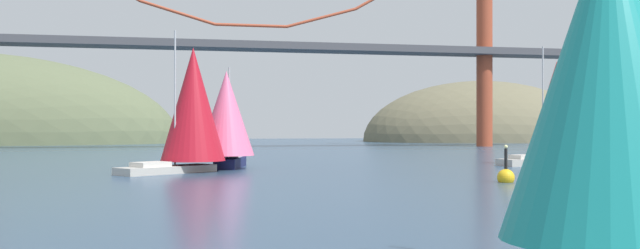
% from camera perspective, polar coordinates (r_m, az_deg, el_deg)
% --- Properties ---
extents(ground_plane, '(360.00, 360.00, 0.00)m').
position_cam_1_polar(ground_plane, '(22.54, 23.93, -9.26)').
color(ground_plane, '#2D4760').
extents(headland_right, '(57.71, 44.00, 28.86)m').
position_cam_1_polar(headland_right, '(169.58, 13.22, -1.35)').
color(headland_right, '#6B664C').
rests_on(headland_right, ground_plane).
extents(suspension_bridge, '(118.89, 6.00, 40.61)m').
position_cam_1_polar(suspension_bridge, '(114.67, -5.70, 7.26)').
color(suspension_bridge, '#A34228').
rests_on(suspension_bridge, ground_plane).
extents(sailboat_crimson_sail, '(9.47, 8.33, 10.94)m').
position_cam_1_polar(sailboat_crimson_sail, '(55.03, -10.56, 1.43)').
color(sailboat_crimson_sail, '#B7B2A8').
rests_on(sailboat_crimson_sail, ground_plane).
extents(sailboat_scarlet_sail, '(9.27, 6.22, 10.90)m').
position_cam_1_polar(sailboat_scarlet_sail, '(67.35, 18.92, 1.09)').
color(sailboat_scarlet_sail, '#B7B2A8').
rests_on(sailboat_scarlet_sail, ground_plane).
extents(sailboat_teal_sail, '(8.71, 5.95, 9.34)m').
position_cam_1_polar(sailboat_teal_sail, '(17.46, 23.15, 2.99)').
color(sailboat_teal_sail, '#191E4C').
rests_on(sailboat_teal_sail, ground_plane).
extents(sailboat_pink_spinnaker, '(5.67, 8.41, 8.64)m').
position_cam_1_polar(sailboat_pink_spinnaker, '(58.08, -7.73, 0.66)').
color(sailboat_pink_spinnaker, '#191E4C').
rests_on(sailboat_pink_spinnaker, ground_plane).
extents(channel_buoy, '(1.10, 1.10, 2.64)m').
position_cam_1_polar(channel_buoy, '(45.56, 15.13, -4.17)').
color(channel_buoy, gold).
rests_on(channel_buoy, ground_plane).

